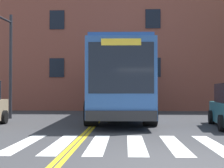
# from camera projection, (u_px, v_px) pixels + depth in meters

# --- Properties ---
(ground_plane) EXTENTS (120.00, 120.00, 0.00)m
(ground_plane) POSITION_uv_depth(u_px,v_px,m) (182.00, 165.00, 6.08)
(ground_plane) COLOR #38383A
(crosswalk) EXTENTS (9.78, 3.34, 0.01)m
(crosswalk) POSITION_uv_depth(u_px,v_px,m) (194.00, 145.00, 8.38)
(crosswalk) COLOR white
(crosswalk) RESTS_ON ground
(lane_line_yellow_inner) EXTENTS (0.12, 36.00, 0.01)m
(lane_line_yellow_inner) POSITION_uv_depth(u_px,v_px,m) (107.00, 111.00, 22.52)
(lane_line_yellow_inner) COLOR gold
(lane_line_yellow_inner) RESTS_ON ground
(lane_line_yellow_outer) EXTENTS (0.12, 36.00, 0.01)m
(lane_line_yellow_outer) POSITION_uv_depth(u_px,v_px,m) (109.00, 111.00, 22.52)
(lane_line_yellow_outer) COLOR gold
(lane_line_yellow_outer) RESTS_ON ground
(city_bus) EXTENTS (3.19, 11.23, 3.56)m
(city_bus) POSITION_uv_depth(u_px,v_px,m) (120.00, 82.00, 16.34)
(city_bus) COLOR #2D5699
(city_bus) RESTS_ON ground
(car_silver_behind_bus) EXTENTS (2.32, 4.73, 2.24)m
(car_silver_behind_bus) POSITION_uv_depth(u_px,v_px,m) (130.00, 96.00, 24.55)
(car_silver_behind_bus) COLOR #B7BABF
(car_silver_behind_bus) RESTS_ON ground
(building_facade) EXTENTS (35.48, 9.07, 12.73)m
(building_facade) POSITION_uv_depth(u_px,v_px,m) (149.00, 35.00, 27.25)
(building_facade) COLOR brown
(building_facade) RESTS_ON ground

